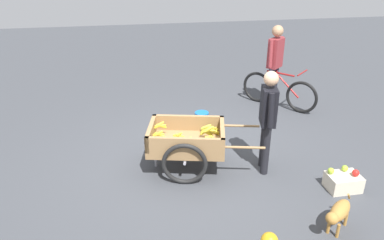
{
  "coord_description": "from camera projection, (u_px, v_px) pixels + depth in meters",
  "views": [
    {
      "loc": [
        0.93,
        4.81,
        2.99
      ],
      "look_at": [
        0.06,
        0.04,
        0.75
      ],
      "focal_mm": 34.26,
      "sensor_mm": 36.0,
      "label": 1
    }
  ],
  "objects": [
    {
      "name": "fruit_cart",
      "position": [
        187.0,
        142.0,
        5.39
      ],
      "size": [
        1.78,
        1.13,
        0.73
      ],
      "color": "#937047",
      "rests_on": "ground"
    },
    {
      "name": "vendor_person",
      "position": [
        268.0,
        114.0,
        5.14
      ],
      "size": [
        0.27,
        0.55,
        1.53
      ],
      "color": "black",
      "rests_on": "ground"
    },
    {
      "name": "cyclist_person",
      "position": [
        275.0,
        59.0,
        7.39
      ],
      "size": [
        0.41,
        0.41,
        1.68
      ],
      "color": "#333851",
      "rests_on": "ground"
    },
    {
      "name": "apple_crate",
      "position": [
        343.0,
        181.0,
        5.02
      ],
      "size": [
        0.44,
        0.32,
        0.32
      ],
      "color": "beige",
      "rests_on": "ground"
    },
    {
      "name": "ground_plane",
      "position": [
        195.0,
        162.0,
        5.7
      ],
      "size": [
        24.0,
        24.0,
        0.0
      ],
      "primitive_type": "plane",
      "color": "#3D3F44"
    },
    {
      "name": "dog",
      "position": [
        339.0,
        212.0,
        4.19
      ],
      "size": [
        0.54,
        0.47,
        0.4
      ],
      "color": "#AD7A38",
      "rests_on": "ground"
    },
    {
      "name": "bicycle",
      "position": [
        279.0,
        91.0,
        7.58
      ],
      "size": [
        1.16,
        1.27,
        0.85
      ],
      "color": "black",
      "rests_on": "ground"
    },
    {
      "name": "plastic_bucket",
      "position": [
        202.0,
        119.0,
        6.83
      ],
      "size": [
        0.26,
        0.26,
        0.27
      ],
      "primitive_type": "cylinder",
      "color": "#1966B2",
      "rests_on": "ground"
    }
  ]
}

